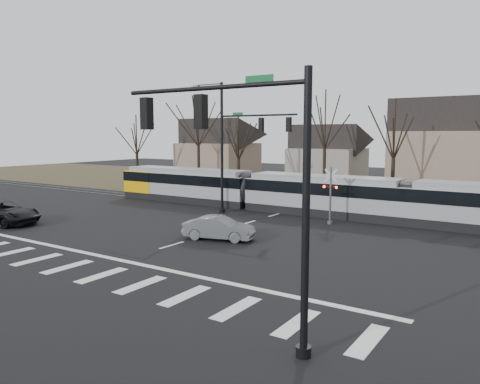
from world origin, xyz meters
The scene contains 16 objects.
ground centered at (0.00, 0.00, 0.00)m, with size 140.00×140.00×0.00m, color black.
grass_verge centered at (0.00, 32.00, 0.01)m, with size 140.00×28.00×0.01m, color #38331E.
crosswalk centered at (0.00, -4.00, 0.01)m, with size 27.00×2.60×0.01m.
stop_line centered at (0.00, -1.80, 0.01)m, with size 28.00×0.35×0.01m, color silver.
lane_dashes centered at (0.00, 16.00, 0.01)m, with size 0.18×30.00×0.01m.
rail_pair centered at (0.00, 15.80, 0.03)m, with size 90.00×1.52×0.06m.
tram centered at (2.97, 16.00, 1.67)m, with size 40.40×3.00×3.06m.
sedan centered at (1.38, 4.62, 0.70)m, with size 4.46×2.58×1.39m, color slate.
suv centered at (-14.14, 0.27, 0.79)m, with size 6.08×3.59×1.58m, color black.
signal_pole_near_right centered at (10.11, -6.00, 5.17)m, with size 6.72×0.44×8.00m.
signal_pole_far centered at (-2.41, 12.50, 5.70)m, with size 9.28×0.44×10.20m.
rail_crossing_signal centered at (5.00, 12.79, 1.89)m, with size 1.08×0.36×4.00m.
tree_row centered at (2.00, 26.00, 5.00)m, with size 59.20×7.20×10.00m.
house_a centered at (-20.00, 34.00, 4.46)m, with size 9.72×8.64×8.60m.
house_b centered at (-5.00, 36.00, 3.97)m, with size 8.64×7.56×7.65m.
house_c centered at (9.00, 33.00, 5.23)m, with size 10.80×8.64×10.10m.
Camera 1 is at (17.37, -17.43, 6.23)m, focal length 35.00 mm.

